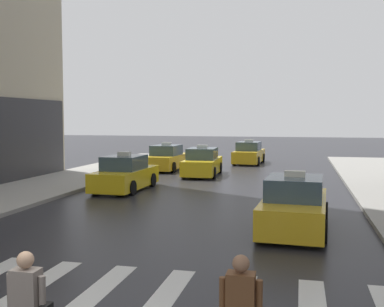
{
  "coord_description": "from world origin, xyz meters",
  "views": [
    {
      "loc": [
        3.79,
        -5.33,
        3.35
      ],
      "look_at": [
        0.67,
        8.0,
        2.32
      ],
      "focal_mm": 43.61,
      "sensor_mm": 36.0,
      "label": 1
    }
  ],
  "objects_px": {
    "taxi_lead": "(294,206)",
    "pedestrian_with_handbag": "(28,306)",
    "taxi_fourth": "(167,159)",
    "taxi_second": "(125,175)",
    "taxi_third": "(202,163)",
    "taxi_fifth": "(249,154)"
  },
  "relations": [
    {
      "from": "taxi_third",
      "to": "taxi_fifth",
      "type": "xyz_separation_m",
      "value": [
        1.87,
        7.86,
        0.0
      ]
    },
    {
      "from": "taxi_fifth",
      "to": "pedestrian_with_handbag",
      "type": "bearing_deg",
      "value": -89.36
    },
    {
      "from": "taxi_fifth",
      "to": "taxi_second",
      "type": "bearing_deg",
      "value": -106.67
    },
    {
      "from": "taxi_second",
      "to": "taxi_fourth",
      "type": "relative_size",
      "value": 0.99
    },
    {
      "from": "taxi_second",
      "to": "taxi_fifth",
      "type": "xyz_separation_m",
      "value": [
        4.24,
        14.16,
        0.0
      ]
    },
    {
      "from": "taxi_lead",
      "to": "taxi_fourth",
      "type": "relative_size",
      "value": 1.0
    },
    {
      "from": "taxi_second",
      "to": "taxi_fourth",
      "type": "distance_m",
      "value": 8.69
    },
    {
      "from": "taxi_lead",
      "to": "taxi_second",
      "type": "relative_size",
      "value": 1.01
    },
    {
      "from": "taxi_second",
      "to": "taxi_third",
      "type": "bearing_deg",
      "value": 69.41
    },
    {
      "from": "pedestrian_with_handbag",
      "to": "taxi_lead",
      "type": "bearing_deg",
      "value": 69.92
    },
    {
      "from": "taxi_fifth",
      "to": "pedestrian_with_handbag",
      "type": "distance_m",
      "value": 29.28
    },
    {
      "from": "taxi_second",
      "to": "pedestrian_with_handbag",
      "type": "height_order",
      "value": "taxi_second"
    },
    {
      "from": "taxi_lead",
      "to": "pedestrian_with_handbag",
      "type": "relative_size",
      "value": 2.8
    },
    {
      "from": "taxi_lead",
      "to": "pedestrian_with_handbag",
      "type": "xyz_separation_m",
      "value": [
        -3.26,
        -8.91,
        0.21
      ]
    },
    {
      "from": "taxi_third",
      "to": "taxi_lead",
      "type": "bearing_deg",
      "value": -66.44
    },
    {
      "from": "taxi_lead",
      "to": "pedestrian_with_handbag",
      "type": "bearing_deg",
      "value": -110.08
    },
    {
      "from": "taxi_fourth",
      "to": "taxi_fifth",
      "type": "distance_m",
      "value": 7.24
    },
    {
      "from": "taxi_third",
      "to": "taxi_fourth",
      "type": "bearing_deg",
      "value": 140.34
    },
    {
      "from": "taxi_second",
      "to": "taxi_lead",
      "type": "bearing_deg",
      "value": -38.45
    },
    {
      "from": "taxi_fourth",
      "to": "pedestrian_with_handbag",
      "type": "bearing_deg",
      "value": -77.98
    },
    {
      "from": "taxi_third",
      "to": "pedestrian_with_handbag",
      "type": "height_order",
      "value": "taxi_third"
    },
    {
      "from": "taxi_third",
      "to": "taxi_fourth",
      "type": "xyz_separation_m",
      "value": [
        -2.87,
        2.38,
        0.0
      ]
    }
  ]
}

